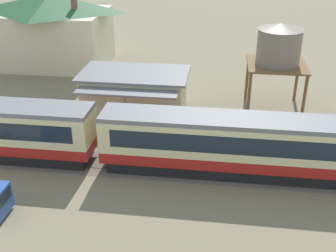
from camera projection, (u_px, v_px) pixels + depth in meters
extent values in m
cube|color=#AD1E19|center=(258.00, 158.00, 28.91)|extent=(21.75, 3.02, 0.80)
cube|color=beige|center=(261.00, 138.00, 28.23)|extent=(21.75, 3.02, 2.26)
cube|color=#192330|center=(261.00, 137.00, 28.17)|extent=(20.01, 3.06, 1.26)
cube|color=slate|center=(263.00, 121.00, 27.65)|extent=(21.75, 2.84, 0.30)
cube|color=black|center=(257.00, 168.00, 29.29)|extent=(20.88, 2.60, 0.88)
cylinder|color=black|center=(154.00, 167.00, 29.50)|extent=(0.90, 0.18, 0.90)
cylinder|color=black|center=(157.00, 156.00, 30.78)|extent=(0.90, 0.18, 0.90)
cylinder|color=black|center=(42.00, 159.00, 30.48)|extent=(0.90, 0.18, 0.90)
cylinder|color=black|center=(49.00, 149.00, 31.76)|extent=(0.90, 0.18, 0.90)
cube|color=#665B51|center=(136.00, 165.00, 30.52)|extent=(160.88, 3.60, 0.01)
cube|color=#4C4238|center=(133.00, 170.00, 29.87)|extent=(160.88, 0.12, 0.04)
cube|color=#4C4238|center=(137.00, 160.00, 31.15)|extent=(160.88, 0.12, 0.04)
cube|color=beige|center=(135.00, 93.00, 38.38)|extent=(8.96, 5.18, 3.51)
cube|color=slate|center=(134.00, 73.00, 37.55)|extent=(9.67, 5.60, 0.20)
cube|color=slate|center=(126.00, 93.00, 34.77)|extent=(8.60, 1.60, 0.16)
cylinder|color=brown|center=(125.00, 113.00, 34.95)|extent=(0.14, 0.14, 3.03)
cube|color=beige|center=(55.00, 38.00, 50.04)|extent=(12.08, 8.86, 6.35)
pyramid|color=#23512D|center=(51.00, 2.00, 48.17)|extent=(13.05, 9.57, 2.01)
cube|color=brown|center=(74.00, 5.00, 46.16)|extent=(0.56, 0.56, 1.81)
cylinder|color=brown|center=(297.00, 80.00, 40.42)|extent=(0.28, 0.28, 4.21)
cylinder|color=brown|center=(247.00, 77.00, 40.98)|extent=(0.28, 0.28, 4.21)
cylinder|color=brown|center=(304.00, 99.00, 36.25)|extent=(0.28, 0.28, 4.21)
cylinder|color=brown|center=(249.00, 96.00, 36.81)|extent=(0.28, 0.28, 4.21)
cube|color=brown|center=(277.00, 65.00, 37.64)|extent=(5.20, 5.20, 0.16)
cylinder|color=slate|center=(279.00, 47.00, 36.91)|extent=(3.83, 3.83, 3.11)
cone|color=slate|center=(281.00, 26.00, 36.10)|extent=(4.02, 4.02, 0.50)
cube|color=#192330|center=(4.00, 198.00, 24.63)|extent=(0.03, 1.68, 0.75)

